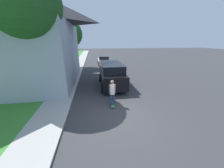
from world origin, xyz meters
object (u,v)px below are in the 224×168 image
Objects in this scene: lawn_tree_near at (25,3)px; suv_parked at (111,74)px; skateboarder at (112,92)px; skateboard at (112,104)px; lawn_tree_far at (69,34)px; car_down_street at (104,60)px.

lawn_tree_near is 7.26m from suv_parked.
skateboard is at bearing 73.55° from skateboarder.
skateboarder is at bearing -106.45° from skateboard.
lawn_tree_near is 1.63× the size of suv_parked.
lawn_tree_near is at bearing -92.58° from lawn_tree_far.
suv_parked is at bearing 82.49° from skateboard.
car_down_street is (5.33, 12.82, -5.15)m from lawn_tree_near.
lawn_tree_near reaches higher than car_down_street.
suv_parked reaches higher than skateboarder.
car_down_street is at bearing 67.41° from lawn_tree_near.
suv_parked is at bearing 82.36° from skateboarder.
suv_parked is (4.65, -8.44, -3.62)m from lawn_tree_far.
car_down_street reaches higher than skateboard.
lawn_tree_far is 3.81× the size of skateboarder.
skateboard is at bearing -92.76° from car_down_street.
suv_parked is at bearing -91.12° from car_down_street.
lawn_tree_far is 10.30m from suv_parked.
lawn_tree_near is 6.94m from skateboarder.
skateboarder is 0.86m from skateboard.
car_down_street is at bearing 87.24° from skateboard.
lawn_tree_near is 7.56m from skateboard.
lawn_tree_far is at bearing 118.85° from suv_parked.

